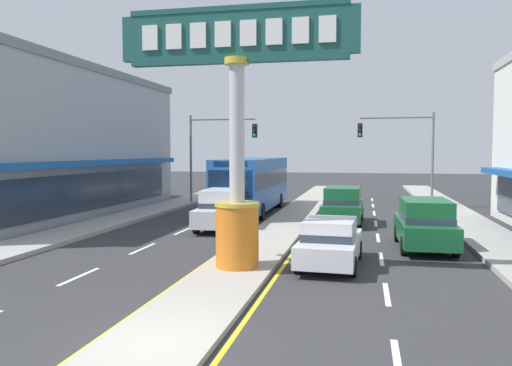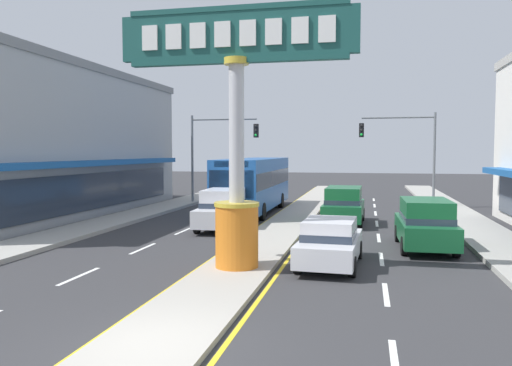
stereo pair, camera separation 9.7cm
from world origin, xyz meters
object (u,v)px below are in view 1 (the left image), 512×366
Objects in this scene: suv_near_right_lane at (223,209)px; suv_far_right_lane at (425,223)px; traffic_light_left_side at (215,143)px; bus_mid_left_lane at (253,182)px; sedan_far_left_oncoming at (330,242)px; suv_near_left_lane at (343,205)px; traffic_light_right_side at (405,143)px; storefront_left at (37,141)px; district_sign at (237,138)px.

suv_near_right_lane and suv_far_right_lane have the same top height.
traffic_light_left_side is 1.34× the size of suv_far_right_lane.
traffic_light_left_side is 11.76m from suv_near_right_lane.
sedan_far_left_oncoming is (5.52, -13.63, -1.08)m from bus_mid_left_lane.
traffic_light_left_side is at bearing 139.26° from suv_near_left_lane.
suv_near_left_lane is at bearing 89.99° from sedan_far_left_oncoming.
traffic_light_right_side is 1.32× the size of suv_near_right_lane.
suv_near_left_lane is at bearing -1.35° from storefront_left.
suv_far_right_lane reaches higher than sedan_far_left_oncoming.
bus_mid_left_lane reaches higher than sedan_far_left_oncoming.
suv_near_left_lane is at bearing -35.51° from bus_mid_left_lane.
district_sign is 9.14m from suv_near_right_lane.
storefront_left is 5.02× the size of sedan_far_left_oncoming.
traffic_light_left_side and traffic_light_right_side have the same top height.
traffic_light_left_side reaches higher than bus_mid_left_lane.
storefront_left reaches higher than traffic_light_right_side.
traffic_light_left_side reaches higher than suv_far_right_lane.
storefront_left is 4.74× the size of suv_near_left_lane.
district_sign is at bearing -140.81° from suv_far_right_lane.
traffic_light_right_side is at bearing 71.96° from district_sign.
bus_mid_left_lane is at bearing 131.38° from suv_far_right_lane.
traffic_light_left_side is 1.41× the size of sedan_far_left_oncoming.
traffic_light_right_side is at bearing 78.82° from sedan_far_left_oncoming.
district_sign reaches higher than suv_near_left_lane.
suv_near_right_lane is 1.01× the size of suv_far_right_lane.
district_sign reaches higher than suv_far_right_lane.
suv_near_right_lane is 1.01× the size of suv_near_left_lane.
traffic_light_right_side is 1.41× the size of sedan_far_left_oncoming.
suv_near_right_lane is at bearing -152.52° from suv_near_left_lane.
bus_mid_left_lane is (3.59, -3.91, -2.38)m from traffic_light_left_side.
suv_far_right_lane is at bearing -91.12° from traffic_light_right_side.
traffic_light_right_side is 14.90m from suv_near_right_lane.
suv_far_right_lane is (8.83, -3.20, 0.00)m from suv_near_right_lane.
sedan_far_left_oncoming is (17.70, -10.11, -3.50)m from storefront_left.
suv_near_right_lane is 9.39m from suv_far_right_lane.
traffic_light_left_side reaches higher than suv_near_right_lane.
suv_far_right_lane is 1.00× the size of suv_near_left_lane.
sedan_far_left_oncoming is (-3.30, -3.61, -0.20)m from suv_far_right_lane.
traffic_light_right_side is 18.82m from sedan_far_left_oncoming.
traffic_light_left_side is 12.45m from suv_near_left_lane.
sedan_far_left_oncoming is at bearing -90.01° from suv_near_left_lane.
traffic_light_left_side is 5.81m from bus_mid_left_lane.
suv_near_right_lane is at bearing -15.12° from storefront_left.
traffic_light_right_side is (12.69, 0.62, 0.00)m from traffic_light_left_side.
suv_far_right_lane is at bearing 47.54° from sedan_far_left_oncoming.
bus_mid_left_lane is 2.56× the size of sedan_far_left_oncoming.
district_sign is at bearing -108.04° from traffic_light_right_side.
traffic_light_left_side is 18.93m from suv_far_right_lane.
suv_near_left_lane is (2.76, 11.02, -3.11)m from district_sign.
suv_near_right_lane is (12.18, -3.29, -3.31)m from storefront_left.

